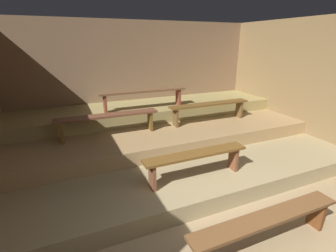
{
  "coord_description": "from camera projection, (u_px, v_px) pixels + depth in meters",
  "views": [
    {
      "loc": [
        -1.79,
        -1.14,
        2.24
      ],
      "look_at": [
        0.07,
        3.18,
        0.6
      ],
      "focal_mm": 26.04,
      "sensor_mm": 36.0,
      "label": 1
    }
  ],
  "objects": [
    {
      "name": "wall_back",
      "position": [
        138.0,
        77.0,
        6.25
      ],
      "size": [
        6.98,
        0.06,
        2.73
      ],
      "primitive_type": "cube",
      "color": "#87674A",
      "rests_on": "ground"
    },
    {
      "name": "bench_upper_center",
      "position": [
        144.0,
        94.0,
        5.36
      ],
      "size": [
        1.94,
        0.24,
        0.42
      ],
      "color": "brown",
      "rests_on": "platform_upper"
    },
    {
      "name": "platform_middle",
      "position": [
        157.0,
        128.0,
        5.43
      ],
      "size": [
        6.18,
        2.56,
        0.27
      ],
      "primitive_type": "cube",
      "color": "tan",
      "rests_on": "platform_lower"
    },
    {
      "name": "bench_floor_center",
      "position": [
        266.0,
        223.0,
        2.7
      ],
      "size": [
        1.93,
        0.24,
        0.42
      ],
      "color": "brown",
      "rests_on": "ground"
    },
    {
      "name": "bench_lower_center",
      "position": [
        196.0,
        158.0,
        3.61
      ],
      "size": [
        1.62,
        0.24,
        0.42
      ],
      "color": "brown",
      "rests_on": "platform_lower"
    },
    {
      "name": "wall_right",
      "position": [
        311.0,
        84.0,
        5.25
      ],
      "size": [
        0.06,
        5.73,
        2.73
      ],
      "primitive_type": "cube",
      "color": "olive",
      "rests_on": "ground"
    },
    {
      "name": "bench_middle_right",
      "position": [
        209.0,
        107.0,
        5.36
      ],
      "size": [
        1.89,
        0.24,
        0.42
      ],
      "color": "brown",
      "rests_on": "platform_middle"
    },
    {
      "name": "platform_upper",
      "position": [
        148.0,
        110.0,
        5.86
      ],
      "size": [
        6.18,
        1.37,
        0.27
      ],
      "primitive_type": "cube",
      "color": "#9D8D54",
      "rests_on": "platform_middle"
    },
    {
      "name": "bench_middle_left",
      "position": [
        108.0,
        119.0,
        4.53
      ],
      "size": [
        1.89,
        0.24,
        0.42
      ],
      "color": "brown",
      "rests_on": "platform_middle"
    },
    {
      "name": "platform_lower",
      "position": [
        168.0,
        150.0,
        4.98
      ],
      "size": [
        6.18,
        3.79,
        0.27
      ],
      "primitive_type": "cube",
      "color": "tan",
      "rests_on": "ground"
    },
    {
      "name": "ground",
      "position": [
        180.0,
        170.0,
        4.55
      ],
      "size": [
        6.98,
        5.73,
        0.08
      ],
      "primitive_type": "cube",
      "color": "#A08660"
    }
  ]
}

